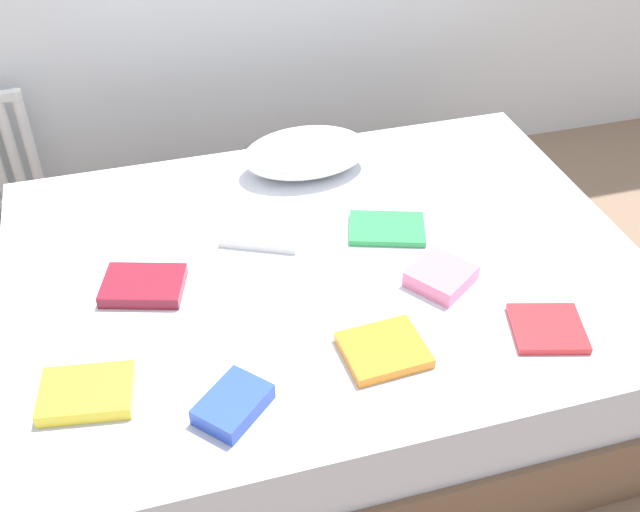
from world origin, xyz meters
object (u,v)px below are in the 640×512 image
Objects in this scene: textbook_pink at (441,276)px; bed at (324,320)px; textbook_red at (548,328)px; textbook_orange at (384,350)px; textbook_yellow at (87,393)px; textbook_maroon at (144,286)px; textbook_white at (263,233)px; pillow at (306,153)px; textbook_blue at (233,404)px; textbook_green at (387,229)px.

bed is at bearing 112.39° from textbook_pink.
textbook_pink reaches higher than textbook_red.
textbook_orange is at bearing -84.46° from bed.
textbook_yellow is (-1.24, 0.10, 0.01)m from textbook_red.
textbook_orange is at bearing -19.52° from textbook_maroon.
textbook_red is 0.93m from textbook_white.
textbook_pink reaches higher than textbook_maroon.
pillow is 0.43m from textbook_white.
textbook_blue is at bearing -55.04° from textbook_maroon.
textbook_pink is 0.89m from textbook_maroon.
bed is 0.62m from textbook_maroon.
textbook_pink reaches higher than textbook_green.
textbook_red is at bearing -18.53° from textbook_white.
bed is at bearing 152.75° from textbook_red.
textbook_white reaches higher than textbook_red.
textbook_blue is at bearing -126.99° from bed.
textbook_yellow is (-0.18, -0.38, 0.00)m from textbook_maroon.
textbook_blue is at bearing -83.16° from textbook_white.
textbook_orange is 0.47m from textbook_red.
textbook_maroon is (-0.79, -0.08, 0.01)m from textbook_green.
textbook_white is 1.37× the size of textbook_blue.
textbook_pink is (0.26, 0.23, 0.01)m from textbook_orange.
textbook_blue reaches higher than textbook_white.
textbook_pink is (0.31, -0.20, 0.28)m from bed.
textbook_blue reaches higher than textbook_maroon.
textbook_blue is (-0.38, -0.51, 0.28)m from bed.
textbook_maroon is at bearing 178.73° from bed.
textbook_yellow is at bearing 154.45° from textbook_pink.
textbook_white is 0.79m from textbook_yellow.
textbook_orange is 1.11× the size of textbook_red.
textbook_yellow is at bearing 172.00° from textbook_orange.
textbook_pink is 0.76m from textbook_blue.
pillow is 1.97× the size of textbook_yellow.
textbook_red is at bearing -88.42° from textbook_pink.
textbook_green is at bearing -69.92° from pillow.
textbook_maroon is at bearing 73.62° from textbook_yellow.
textbook_pink is at bearing -72.63° from pillow.
bed is 0.37m from textbook_green.
textbook_pink is 0.73× the size of textbook_maroon.
textbook_white reaches higher than bed.
textbook_green is (0.20, 0.52, -0.00)m from textbook_orange.
textbook_green is 1.25× the size of textbook_red.
textbook_orange is 0.94× the size of textbook_yellow.
textbook_red is 0.79× the size of textbook_white.
textbook_white is at bearing 133.24° from bed.
textbook_yellow is (-0.57, -0.54, 0.00)m from textbook_white.
textbook_yellow is at bearing -136.16° from textbook_green.
textbook_red is at bearing -66.64° from pillow.
textbook_red is at bearing -7.44° from textbook_maroon.
textbook_maroon reaches higher than textbook_white.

